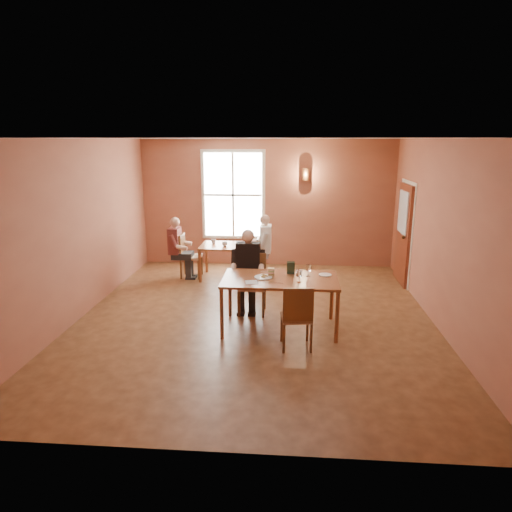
# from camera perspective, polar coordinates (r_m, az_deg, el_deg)

# --- Properties ---
(ground) EXTENTS (6.00, 7.00, 0.01)m
(ground) POSITION_cam_1_polar(r_m,az_deg,el_deg) (7.93, -0.11, -7.73)
(ground) COLOR brown
(ground) RESTS_ON ground
(wall_back) EXTENTS (6.00, 0.04, 3.00)m
(wall_back) POSITION_cam_1_polar(r_m,az_deg,el_deg) (10.94, 1.36, 6.58)
(wall_back) COLOR brown
(wall_back) RESTS_ON ground
(wall_front) EXTENTS (6.00, 0.04, 3.00)m
(wall_front) POSITION_cam_1_polar(r_m,az_deg,el_deg) (4.15, -4.02, -6.67)
(wall_front) COLOR brown
(wall_front) RESTS_ON ground
(wall_left) EXTENTS (0.04, 7.00, 3.00)m
(wall_left) POSITION_cam_1_polar(r_m,az_deg,el_deg) (8.29, -21.29, 3.07)
(wall_left) COLOR brown
(wall_left) RESTS_ON ground
(wall_right) EXTENTS (0.04, 7.00, 3.00)m
(wall_right) POSITION_cam_1_polar(r_m,az_deg,el_deg) (7.85, 22.28, 2.39)
(wall_right) COLOR brown
(wall_right) RESTS_ON ground
(ceiling) EXTENTS (6.00, 7.00, 0.04)m
(ceiling) POSITION_cam_1_polar(r_m,az_deg,el_deg) (7.35, -0.13, 14.49)
(ceiling) COLOR white
(ceiling) RESTS_ON wall_back
(window) EXTENTS (1.36, 0.10, 1.96)m
(window) POSITION_cam_1_polar(r_m,az_deg,el_deg) (10.94, -2.87, 7.62)
(window) COLOR white
(window) RESTS_ON wall_back
(door) EXTENTS (0.12, 1.04, 2.10)m
(door) POSITION_cam_1_polar(r_m,az_deg,el_deg) (10.10, 17.87, 2.63)
(door) COLOR maroon
(door) RESTS_ON ground
(wall_sconce) EXTENTS (0.16, 0.16, 0.28)m
(wall_sconce) POSITION_cam_1_polar(r_m,az_deg,el_deg) (10.76, 6.22, 10.12)
(wall_sconce) COLOR brown
(wall_sconce) RESTS_ON wall_back
(main_table) EXTENTS (1.82, 1.02, 0.85)m
(main_table) POSITION_cam_1_polar(r_m,az_deg,el_deg) (7.37, 2.98, -5.96)
(main_table) COLOR brown
(main_table) RESTS_ON ground
(chair_diner_main) EXTENTS (0.46, 0.46, 1.04)m
(chair_diner_main) POSITION_cam_1_polar(r_m,az_deg,el_deg) (7.98, -0.48, -3.62)
(chair_diner_main) COLOR #412713
(chair_diner_main) RESTS_ON ground
(diner_main) EXTENTS (0.56, 0.56, 1.40)m
(diner_main) POSITION_cam_1_polar(r_m,az_deg,el_deg) (7.90, -0.50, -2.45)
(diner_main) COLOR #402F22
(diner_main) RESTS_ON ground
(chair_empty) EXTENTS (0.48, 0.48, 0.98)m
(chair_empty) POSITION_cam_1_polar(r_m,az_deg,el_deg) (6.73, 5.06, -7.46)
(chair_empty) COLOR #47250E
(chair_empty) RESTS_ON ground
(plate_food) EXTENTS (0.36, 0.36, 0.04)m
(plate_food) POSITION_cam_1_polar(r_m,az_deg,el_deg) (7.24, 0.92, -2.60)
(plate_food) COLOR white
(plate_food) RESTS_ON main_table
(sandwich) EXTENTS (0.10, 0.10, 0.12)m
(sandwich) POSITION_cam_1_polar(r_m,az_deg,el_deg) (7.30, 1.92, -2.13)
(sandwich) COLOR tan
(sandwich) RESTS_ON main_table
(goblet_a) EXTENTS (0.11, 0.11, 0.22)m
(goblet_a) POSITION_cam_1_polar(r_m,az_deg,el_deg) (7.33, 6.58, -1.76)
(goblet_a) COLOR silver
(goblet_a) RESTS_ON main_table
(goblet_c) EXTENTS (0.10, 0.10, 0.22)m
(goblet_c) POSITION_cam_1_polar(r_m,az_deg,el_deg) (7.02, 5.43, -2.45)
(goblet_c) COLOR silver
(goblet_c) RESTS_ON main_table
(menu_stand) EXTENTS (0.13, 0.07, 0.21)m
(menu_stand) POSITION_cam_1_polar(r_m,az_deg,el_deg) (7.44, 4.37, -1.49)
(menu_stand) COLOR #1E3223
(menu_stand) RESTS_ON main_table
(knife) EXTENTS (0.23, 0.06, 0.00)m
(knife) POSITION_cam_1_polar(r_m,az_deg,el_deg) (7.00, 2.49, -3.36)
(knife) COLOR silver
(knife) RESTS_ON main_table
(napkin) EXTENTS (0.22, 0.22, 0.01)m
(napkin) POSITION_cam_1_polar(r_m,az_deg,el_deg) (7.02, -0.57, -3.30)
(napkin) COLOR silver
(napkin) RESTS_ON main_table
(side_plate) EXTENTS (0.27, 0.27, 0.02)m
(side_plate) POSITION_cam_1_polar(r_m,az_deg,el_deg) (7.46, 8.63, -2.34)
(side_plate) COLOR silver
(side_plate) RESTS_ON main_table
(second_table) EXTENTS (0.84, 0.84, 0.74)m
(second_table) POSITION_cam_1_polar(r_m,az_deg,el_deg) (10.09, -4.47, -0.66)
(second_table) COLOR brown
(second_table) RESTS_ON ground
(chair_diner_white) EXTENTS (0.41, 0.41, 0.92)m
(chair_diner_white) POSITION_cam_1_polar(r_m,az_deg,el_deg) (9.99, -0.79, -0.26)
(chair_diner_white) COLOR #422211
(chair_diner_white) RESTS_ON ground
(diner_white) EXTENTS (0.54, 0.54, 1.36)m
(diner_white) POSITION_cam_1_polar(r_m,az_deg,el_deg) (9.94, -0.62, 0.97)
(diner_white) COLOR white
(diner_white) RESTS_ON ground
(chair_diner_maroon) EXTENTS (0.43, 0.43, 0.97)m
(chair_diner_maroon) POSITION_cam_1_polar(r_m,az_deg,el_deg) (10.19, -8.09, 0.04)
(chair_diner_maroon) COLOR #4C240F
(chair_diner_maroon) RESTS_ON ground
(diner_maroon) EXTENTS (0.53, 0.53, 1.31)m
(diner_maroon) POSITION_cam_1_polar(r_m,az_deg,el_deg) (10.15, -8.29, 0.97)
(diner_maroon) COLOR #5D1215
(diner_maroon) RESTS_ON ground
(cup_a) EXTENTS (0.15, 0.15, 0.09)m
(cup_a) POSITION_cam_1_polar(r_m,az_deg,el_deg) (9.87, -3.94, 1.50)
(cup_a) COLOR beige
(cup_a) RESTS_ON second_table
(cup_b) EXTENTS (0.11, 0.11, 0.10)m
(cup_b) POSITION_cam_1_polar(r_m,az_deg,el_deg) (10.14, -5.33, 1.84)
(cup_b) COLOR silver
(cup_b) RESTS_ON second_table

